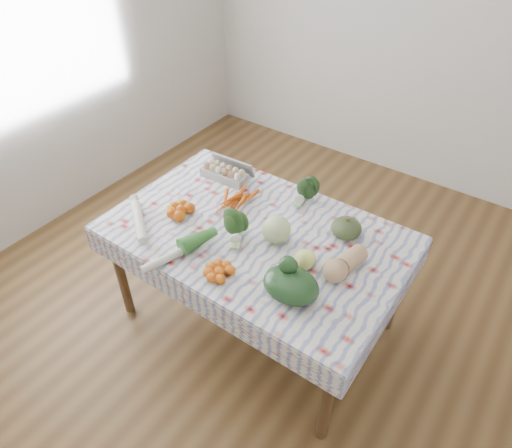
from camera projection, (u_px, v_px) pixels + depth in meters
name	position (u px, v px, depth m)	size (l,w,h in m)	color
ground	(256.00, 318.00, 3.06)	(4.50, 4.50, 0.00)	brown
wall_back	(422.00, 17.00, 3.57)	(4.00, 0.04, 2.80)	silver
dining_table	(256.00, 243.00, 2.62)	(1.60, 1.00, 0.75)	brown
tablecloth	(256.00, 233.00, 2.57)	(1.66, 1.06, 0.01)	white
egg_carton	(224.00, 173.00, 2.95)	(0.31, 0.13, 0.08)	#9B9A96
carrot_bunch	(238.00, 200.00, 2.77)	(0.23, 0.21, 0.04)	#D25410
kale_bunch	(302.00, 191.00, 2.76)	(0.15, 0.13, 0.13)	#1B3516
kabocha_squash	(346.00, 228.00, 2.51)	(0.17, 0.17, 0.11)	#3B4B28
cabbage	(276.00, 230.00, 2.47)	(0.16, 0.16, 0.16)	beige
butternut_squash	(344.00, 262.00, 2.30)	(0.12, 0.27, 0.12)	tan
orange_cluster	(181.00, 210.00, 2.66)	(0.21, 0.21, 0.07)	#D1570E
broccoli	(236.00, 231.00, 2.50)	(0.15, 0.15, 0.11)	#29511E
mandarin_cluster	(219.00, 271.00, 2.30)	(0.19, 0.19, 0.06)	orange
grapefruit	(305.00, 259.00, 2.32)	(0.11, 0.11, 0.11)	#EDF070
spinach_bag	(291.00, 285.00, 2.18)	(0.28, 0.23, 0.13)	black
daikon	(139.00, 221.00, 2.60)	(0.05, 0.05, 0.38)	silver
leek	(179.00, 252.00, 2.41)	(0.05, 0.05, 0.44)	silver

